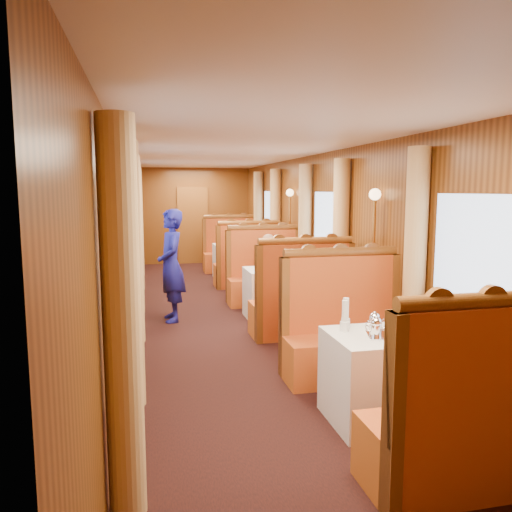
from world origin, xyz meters
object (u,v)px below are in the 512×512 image
object	(u,v)px
banquette_near_fwd	(468,427)
banquette_near_aft	(344,337)
teapot_right	(400,328)
fruit_plate	(437,332)
teapot_left	(376,330)
rose_vase_far	(239,236)
table_far	(238,261)
table_mid	(281,293)
banquette_mid_aft	(265,278)
passenger	(269,262)
banquette_far_aft	(231,253)
banquette_mid_fwd	(301,305)
teapot_back	(374,325)
steward	(171,266)
tea_tray	(389,336)
banquette_far_fwd	(248,266)
table_near	(391,377)
rose_vase_mid	(281,257)

from	to	relation	value
banquette_near_fwd	banquette_near_aft	xyz separation A→B (m)	(0.00, 2.03, 0.00)
teapot_right	fruit_plate	bearing A→B (deg)	-3.35
teapot_left	rose_vase_far	xyz separation A→B (m)	(0.21, 7.09, 0.11)
table_far	banquette_near_fwd	bearing A→B (deg)	-90.00
table_mid	banquette_mid_aft	distance (m)	1.02
rose_vase_far	passenger	size ratio (longest dim) A/B	0.47
banquette_near_aft	banquette_far_aft	bearing A→B (deg)	90.00
table_far	banquette_far_aft	world-z (taller)	banquette_far_aft
banquette_near_aft	rose_vase_far	world-z (taller)	banquette_near_aft
banquette_mid_fwd	teapot_left	distance (m)	2.59
teapot_back	steward	size ratio (longest dim) A/B	0.09
banquette_mid_fwd	teapot_left	xyz separation A→B (m)	(-0.19, -2.55, 0.39)
rose_vase_far	banquette_mid_fwd	bearing A→B (deg)	-90.22
fruit_plate	banquette_far_aft	bearing A→B (deg)	92.39
banquette_near_fwd	teapot_right	bearing A→B (deg)	89.00
banquette_near_aft	teapot_back	bearing A→B (deg)	-97.98
tea_tray	rose_vase_far	bearing A→B (deg)	89.23
banquette_far_fwd	steward	xyz separation A→B (m)	(-1.62, -2.32, 0.41)
teapot_back	fruit_plate	xyz separation A→B (m)	(0.47, -0.18, -0.04)
table_far	banquette_mid_aft	bearing A→B (deg)	-90.00
table_mid	table_near	bearing A→B (deg)	-90.00
table_near	rose_vase_far	bearing A→B (deg)	89.86
teapot_back	teapot_right	bearing A→B (deg)	-60.58
fruit_plate	steward	xyz separation A→B (m)	(-1.96, 3.77, 0.06)
table_near	passenger	xyz separation A→B (m)	(-0.00, 4.25, 0.37)
banquette_near_aft	table_far	distance (m)	5.99
table_far	rose_vase_far	xyz separation A→B (m)	(0.02, 0.02, 0.55)
table_far	fruit_plate	bearing A→B (deg)	-87.27
fruit_plate	rose_vase_mid	xyz separation A→B (m)	(-0.35, 3.59, 0.16)
fruit_plate	rose_vase_mid	bearing A→B (deg)	95.51
tea_tray	teapot_right	xyz separation A→B (m)	(0.09, -0.01, 0.06)
rose_vase_far	rose_vase_mid	bearing A→B (deg)	-90.40
table_far	fruit_plate	distance (m)	7.12
rose_vase_mid	teapot_left	bearing A→B (deg)	-92.91
banquette_near_fwd	table_near	bearing A→B (deg)	90.00
banquette_near_fwd	tea_tray	world-z (taller)	banquette_near_fwd
teapot_right	rose_vase_mid	distance (m)	3.58
banquette_far_fwd	teapot_back	distance (m)	5.92
banquette_mid_aft	passenger	xyz separation A→B (m)	(-0.00, -0.26, 0.32)
teapot_right	table_mid	bearing A→B (deg)	90.26
teapot_right	teapot_back	distance (m)	0.22
rose_vase_far	table_far	bearing A→B (deg)	-125.06
banquette_mid_aft	rose_vase_mid	bearing A→B (deg)	-90.41
table_near	teapot_right	world-z (taller)	teapot_right
banquette_far_aft	rose_vase_far	bearing A→B (deg)	-89.01
banquette_mid_fwd	rose_vase_far	world-z (taller)	banquette_mid_fwd
teapot_back	banquette_mid_fwd	bearing A→B (deg)	73.92
banquette_mid_aft	banquette_far_aft	xyz separation A→B (m)	(0.00, 3.50, 0.00)
banquette_near_aft	tea_tray	world-z (taller)	banquette_near_aft
table_near	fruit_plate	xyz separation A→B (m)	(0.34, -0.10, 0.39)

